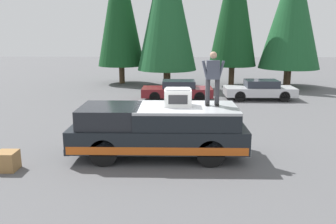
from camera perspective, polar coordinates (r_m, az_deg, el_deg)
name	(u,v)px	position (r m, az deg, el deg)	size (l,w,h in m)	color
ground_plane	(166,152)	(11.65, -0.31, -6.66)	(90.00, 90.00, 0.00)	#565659
pickup_truck	(159,130)	(11.07, -1.57, -2.98)	(2.01, 5.54, 1.65)	black
compressor_unit	(178,97)	(10.91, 1.64, 2.46)	(0.65, 0.84, 0.56)	white
person_on_truck_bed	(213,77)	(10.96, 7.38, 5.71)	(0.29, 0.72, 1.69)	#333338
parked_car_silver	(260,90)	(21.28, 14.87, 3.56)	(1.64, 4.10, 1.16)	silver
parked_car_maroon	(177,90)	(20.37, 1.56, 3.59)	(1.64, 4.10, 1.16)	maroon
wooden_crate	(7,161)	(11.16, -24.91, -7.31)	(0.56, 0.56, 0.56)	olive
conifer_far_left	(292,10)	(26.61, 19.78, 15.46)	(4.27, 4.27, 9.43)	#4C3826
conifer_left	(234,2)	(26.17, 10.88, 17.39)	(3.44, 3.44, 10.54)	#4C3826
conifer_center_left	(167,2)	(25.27, -0.18, 17.64)	(4.24, 4.24, 10.66)	#4C3826
conifer_center_right	(120,4)	(27.23, -7.93, 17.12)	(3.53, 3.53, 10.46)	#4C3826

